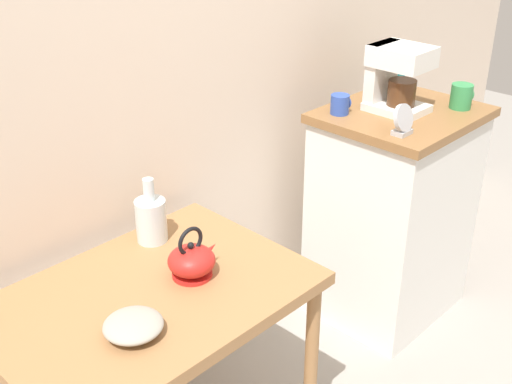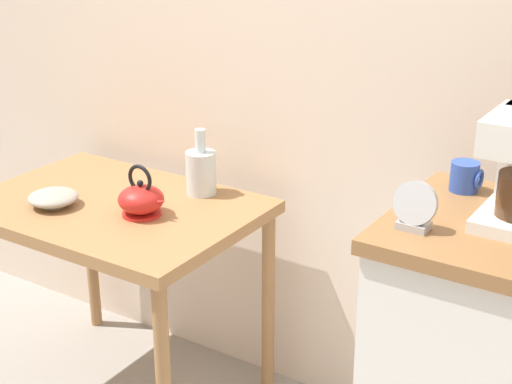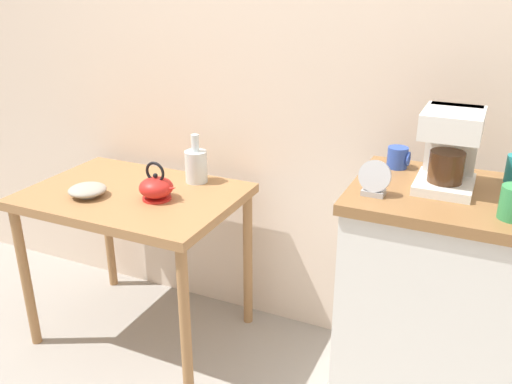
{
  "view_description": "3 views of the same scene",
  "coord_description": "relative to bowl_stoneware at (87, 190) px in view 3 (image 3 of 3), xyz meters",
  "views": [
    {
      "loc": [
        -1.45,
        -1.27,
        1.81
      ],
      "look_at": [
        -0.14,
        -0.0,
        0.88
      ],
      "focal_mm": 45.22,
      "sensor_mm": 36.0,
      "label": 1
    },
    {
      "loc": [
        1.04,
        -1.68,
        1.66
      ],
      "look_at": [
        0.01,
        -0.06,
        0.91
      ],
      "focal_mm": 54.38,
      "sensor_mm": 36.0,
      "label": 2
    },
    {
      "loc": [
        0.8,
        -1.73,
        1.59
      ],
      "look_at": [
        0.0,
        -0.0,
        0.82
      ],
      "focal_mm": 37.83,
      "sensor_mm": 36.0,
      "label": 3
    }
  ],
  "objects": [
    {
      "name": "bowl_stoneware",
      "position": [
        0.0,
        0.0,
        0.0
      ],
      "size": [
        0.16,
        0.16,
        0.05
      ],
      "color": "#9E998C",
      "rests_on": "wooden_table"
    },
    {
      "name": "mug_blue",
      "position": [
        1.21,
        0.28,
        0.23
      ],
      "size": [
        0.08,
        0.07,
        0.08
      ],
      "color": "#2D4CAD",
      "rests_on": "kitchen_counter"
    },
    {
      "name": "glass_carafe_vase",
      "position": [
        0.33,
        0.34,
        0.05
      ],
      "size": [
        0.1,
        0.1,
        0.22
      ],
      "color": "silver",
      "rests_on": "wooden_table"
    },
    {
      "name": "kitchen_counter",
      "position": [
        1.42,
        0.12,
        -0.28
      ],
      "size": [
        0.62,
        0.53,
        0.94
      ],
      "color": "white",
      "rests_on": "ground_plane"
    },
    {
      "name": "wooden_table",
      "position": [
        0.14,
        0.12,
        -0.12
      ],
      "size": [
        0.9,
        0.64,
        0.72
      ],
      "color": "#9E7044",
      "rests_on": "ground_plane"
    },
    {
      "name": "back_wall",
      "position": [
        0.82,
        0.55,
        0.65
      ],
      "size": [
        4.4,
        0.1,
        2.8
      ],
      "primitive_type": "cube",
      "color": "beige",
      "rests_on": "ground_plane"
    },
    {
      "name": "teakettle",
      "position": [
        0.28,
        0.1,
        0.02
      ],
      "size": [
        0.17,
        0.14,
        0.16
      ],
      "color": "red",
      "rests_on": "wooden_table"
    },
    {
      "name": "ground_plane",
      "position": [
        0.72,
        0.12,
        -0.75
      ],
      "size": [
        8.0,
        8.0,
        0.0
      ],
      "primitive_type": "plane",
      "color": "gray"
    },
    {
      "name": "table_clock",
      "position": [
        1.2,
        -0.02,
        0.24
      ],
      "size": [
        0.1,
        0.05,
        0.11
      ],
      "color": "#B2B5BA",
      "rests_on": "kitchen_counter"
    },
    {
      "name": "coffee_maker",
      "position": [
        1.39,
        0.16,
        0.33
      ],
      "size": [
        0.18,
        0.22,
        0.26
      ],
      "color": "white",
      "rests_on": "kitchen_counter"
    }
  ]
}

